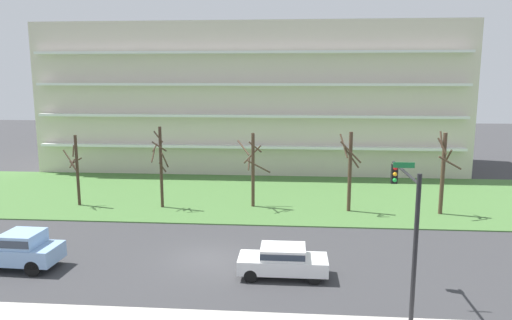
{
  "coord_description": "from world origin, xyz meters",
  "views": [
    {
      "loc": [
        4.56,
        -24.34,
        9.8
      ],
      "look_at": [
        2.12,
        6.0,
        4.46
      ],
      "focal_mm": 33.4,
      "sensor_mm": 36.0,
      "label": 1
    }
  ],
  "objects_px": {
    "tree_center": "(253,167)",
    "sedan_white_center_left": "(283,260)",
    "tree_right": "(350,169)",
    "traffic_signal_mast": "(407,214)",
    "tree_far_left": "(77,169)",
    "pickup_blue_near_left": "(12,249)",
    "tree_far_right": "(443,171)",
    "tree_left": "(161,165)"
  },
  "relations": [
    {
      "from": "tree_far_left",
      "to": "tree_right",
      "type": "height_order",
      "value": "tree_right"
    },
    {
      "from": "tree_left",
      "to": "pickup_blue_near_left",
      "type": "distance_m",
      "value": 12.88
    },
    {
      "from": "tree_far_right",
      "to": "traffic_signal_mast",
      "type": "relative_size",
      "value": 0.97
    },
    {
      "from": "tree_right",
      "to": "tree_far_right",
      "type": "distance_m",
      "value": 6.53
    },
    {
      "from": "tree_left",
      "to": "traffic_signal_mast",
      "type": "xyz_separation_m",
      "value": [
        14.56,
        -14.82,
        0.94
      ]
    },
    {
      "from": "tree_left",
      "to": "traffic_signal_mast",
      "type": "relative_size",
      "value": 0.99
    },
    {
      "from": "tree_far_left",
      "to": "tree_center",
      "type": "distance_m",
      "value": 13.39
    },
    {
      "from": "tree_left",
      "to": "tree_right",
      "type": "height_order",
      "value": "tree_left"
    },
    {
      "from": "pickup_blue_near_left",
      "to": "sedan_white_center_left",
      "type": "xyz_separation_m",
      "value": [
        14.02,
        0.01,
        -0.14
      ]
    },
    {
      "from": "pickup_blue_near_left",
      "to": "traffic_signal_mast",
      "type": "relative_size",
      "value": 0.87
    },
    {
      "from": "tree_center",
      "to": "pickup_blue_near_left",
      "type": "xyz_separation_m",
      "value": [
        -11.44,
        -12.56,
        -2.08
      ]
    },
    {
      "from": "pickup_blue_near_left",
      "to": "traffic_signal_mast",
      "type": "xyz_separation_m",
      "value": [
        19.17,
        -3.01,
        3.23
      ]
    },
    {
      "from": "tree_center",
      "to": "traffic_signal_mast",
      "type": "height_order",
      "value": "traffic_signal_mast"
    },
    {
      "from": "sedan_white_center_left",
      "to": "traffic_signal_mast",
      "type": "bearing_deg",
      "value": -30.46
    },
    {
      "from": "tree_right",
      "to": "pickup_blue_near_left",
      "type": "bearing_deg",
      "value": -147.46
    },
    {
      "from": "tree_center",
      "to": "pickup_blue_near_left",
      "type": "distance_m",
      "value": 17.11
    },
    {
      "from": "tree_left",
      "to": "tree_far_right",
      "type": "distance_m",
      "value": 20.45
    },
    {
      "from": "tree_far_right",
      "to": "traffic_signal_mast",
      "type": "distance_m",
      "value": 15.81
    },
    {
      "from": "tree_left",
      "to": "tree_center",
      "type": "distance_m",
      "value": 6.87
    },
    {
      "from": "tree_center",
      "to": "sedan_white_center_left",
      "type": "relative_size",
      "value": 1.29
    },
    {
      "from": "tree_center",
      "to": "tree_left",
      "type": "bearing_deg",
      "value": -173.73
    },
    {
      "from": "tree_center",
      "to": "traffic_signal_mast",
      "type": "bearing_deg",
      "value": -63.6
    },
    {
      "from": "tree_center",
      "to": "tree_right",
      "type": "distance_m",
      "value": 7.13
    },
    {
      "from": "tree_left",
      "to": "tree_far_right",
      "type": "xyz_separation_m",
      "value": [
        20.45,
        -0.18,
        -0.08
      ]
    },
    {
      "from": "tree_left",
      "to": "tree_center",
      "type": "relative_size",
      "value": 1.09
    },
    {
      "from": "tree_center",
      "to": "sedan_white_center_left",
      "type": "height_order",
      "value": "tree_center"
    },
    {
      "from": "sedan_white_center_left",
      "to": "tree_right",
      "type": "bearing_deg",
      "value": 69.06
    },
    {
      "from": "tree_left",
      "to": "sedan_white_center_left",
      "type": "bearing_deg",
      "value": -51.42
    },
    {
      "from": "tree_center",
      "to": "pickup_blue_near_left",
      "type": "relative_size",
      "value": 1.04
    },
    {
      "from": "tree_left",
      "to": "tree_right",
      "type": "distance_m",
      "value": 13.92
    },
    {
      "from": "tree_far_left",
      "to": "sedan_white_center_left",
      "type": "relative_size",
      "value": 1.25
    },
    {
      "from": "tree_right",
      "to": "pickup_blue_near_left",
      "type": "distance_m",
      "value": 22.09
    },
    {
      "from": "tree_far_left",
      "to": "tree_far_right",
      "type": "relative_size",
      "value": 0.91
    },
    {
      "from": "pickup_blue_near_left",
      "to": "tree_far_right",
      "type": "bearing_deg",
      "value": 26.77
    },
    {
      "from": "tree_right",
      "to": "sedan_white_center_left",
      "type": "bearing_deg",
      "value": -110.88
    },
    {
      "from": "sedan_white_center_left",
      "to": "tree_far_right",
      "type": "bearing_deg",
      "value": 46.43
    },
    {
      "from": "tree_far_left",
      "to": "traffic_signal_mast",
      "type": "height_order",
      "value": "traffic_signal_mast"
    },
    {
      "from": "tree_right",
      "to": "tree_center",
      "type": "bearing_deg",
      "value": 174.06
    },
    {
      "from": "tree_left",
      "to": "tree_far_left",
      "type": "bearing_deg",
      "value": 179.47
    },
    {
      "from": "pickup_blue_near_left",
      "to": "traffic_signal_mast",
      "type": "bearing_deg",
      "value": -7.05
    },
    {
      "from": "tree_center",
      "to": "tree_right",
      "type": "relative_size",
      "value": 0.96
    },
    {
      "from": "tree_far_left",
      "to": "sedan_white_center_left",
      "type": "height_order",
      "value": "tree_far_left"
    }
  ]
}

